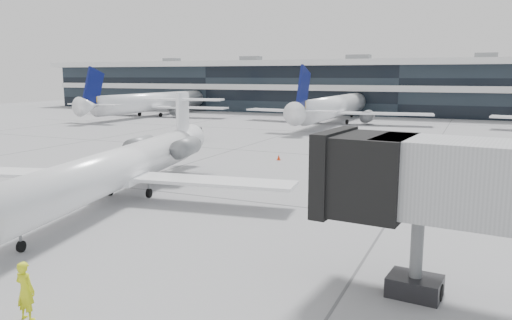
% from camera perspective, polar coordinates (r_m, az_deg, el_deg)
% --- Properties ---
extents(ground, '(220.00, 220.00, 0.00)m').
position_cam_1_polar(ground, '(32.95, -2.35, -4.56)').
color(ground, gray).
rests_on(ground, ground).
extents(terminal, '(170.00, 22.00, 10.00)m').
position_cam_1_polar(terminal, '(111.57, 16.77, 7.70)').
color(terminal, black).
rests_on(terminal, ground).
extents(bg_jet_left, '(32.00, 40.00, 9.60)m').
position_cam_1_polar(bg_jet_left, '(102.76, -11.37, 4.99)').
color(bg_jet_left, white).
rests_on(bg_jet_left, ground).
extents(bg_jet_center, '(32.00, 40.00, 9.60)m').
position_cam_1_polar(bg_jet_center, '(86.89, 9.06, 4.23)').
color(bg_jet_center, white).
rests_on(bg_jet_center, ground).
extents(regional_jet, '(22.91, 28.55, 6.63)m').
position_cam_1_polar(regional_jet, '(33.49, -15.23, -0.70)').
color(regional_jet, white).
rests_on(regional_jet, ground).
extents(ramp_worker, '(0.75, 0.49, 2.05)m').
position_cam_1_polar(ramp_worker, '(18.79, -24.86, -13.41)').
color(ramp_worker, yellow).
rests_on(ramp_worker, ground).
extents(traffic_cone, '(0.43, 0.43, 0.55)m').
position_cam_1_polar(traffic_cone, '(48.08, 2.61, 0.29)').
color(traffic_cone, red).
rests_on(traffic_cone, ground).
extents(far_tug, '(2.26, 2.86, 1.59)m').
position_cam_1_polar(far_tug, '(62.72, -6.91, 2.86)').
color(far_tug, black).
rests_on(far_tug, ground).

